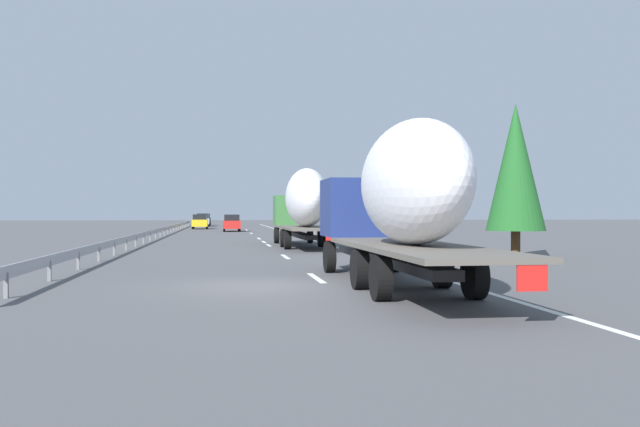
# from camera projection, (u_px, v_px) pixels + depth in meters

# --- Properties ---
(ground_plane) EXTENTS (260.00, 260.00, 0.00)m
(ground_plane) POSITION_uv_depth(u_px,v_px,m) (234.00, 236.00, 58.45)
(ground_plane) COLOR #4C4C4F
(lane_stripe_0) EXTENTS (3.20, 0.20, 0.01)m
(lane_stripe_0) POSITION_uv_depth(u_px,v_px,m) (316.00, 278.00, 21.08)
(lane_stripe_0) COLOR white
(lane_stripe_0) RESTS_ON ground_plane
(lane_stripe_1) EXTENTS (3.20, 0.20, 0.01)m
(lane_stripe_1) POSITION_uv_depth(u_px,v_px,m) (285.00, 257.00, 31.28)
(lane_stripe_1) COLOR white
(lane_stripe_1) RESTS_ON ground_plane
(lane_stripe_2) EXTENTS (3.20, 0.20, 0.01)m
(lane_stripe_2) POSITION_uv_depth(u_px,v_px,m) (269.00, 245.00, 42.41)
(lane_stripe_2) COLOR white
(lane_stripe_2) RESTS_ON ground_plane
(lane_stripe_3) EXTENTS (3.20, 0.20, 0.01)m
(lane_stripe_3) POSITION_uv_depth(u_px,v_px,m) (264.00, 242.00, 47.13)
(lane_stripe_3) COLOR white
(lane_stripe_3) RESTS_ON ground_plane
(lane_stripe_4) EXTENTS (3.20, 0.20, 0.01)m
(lane_stripe_4) POSITION_uv_depth(u_px,v_px,m) (259.00, 239.00, 53.32)
(lane_stripe_4) COLOR white
(lane_stripe_4) RESTS_ON ground_plane
(lane_stripe_5) EXTENTS (3.20, 0.20, 0.01)m
(lane_stripe_5) POSITION_uv_depth(u_px,v_px,m) (251.00, 233.00, 67.06)
(lane_stripe_5) COLOR white
(lane_stripe_5) RESTS_ON ground_plane
(lane_stripe_6) EXTENTS (3.20, 0.20, 0.01)m
(lane_stripe_6) POSITION_uv_depth(u_px,v_px,m) (247.00, 231.00, 77.10)
(lane_stripe_6) COLOR white
(lane_stripe_6) RESTS_ON ground_plane
(lane_stripe_7) EXTENTS (3.20, 0.20, 0.01)m
(lane_stripe_7) POSITION_uv_depth(u_px,v_px,m) (246.00, 230.00, 80.84)
(lane_stripe_7) COLOR white
(lane_stripe_7) RESTS_ON ground_plane
(edge_line_right) EXTENTS (110.00, 0.20, 0.01)m
(edge_line_right) POSITION_uv_depth(u_px,v_px,m) (293.00, 234.00, 64.18)
(edge_line_right) COLOR white
(edge_line_right) RESTS_ON ground_plane
(truck_lead) EXTENTS (14.17, 2.55, 4.45)m
(truck_lead) POSITION_uv_depth(u_px,v_px,m) (303.00, 204.00, 39.77)
(truck_lead) COLOR #387038
(truck_lead) RESTS_ON ground_plane
(truck_trailing) EXTENTS (14.01, 2.55, 4.26)m
(truck_trailing) POSITION_uv_depth(u_px,v_px,m) (399.00, 197.00, 18.32)
(truck_trailing) COLOR navy
(truck_trailing) RESTS_ON ground_plane
(car_black_suv) EXTENTS (4.15, 1.84, 1.86)m
(car_black_suv) POSITION_uv_depth(u_px,v_px,m) (205.00, 219.00, 109.65)
(car_black_suv) COLOR black
(car_black_suv) RESTS_ON ground_plane
(car_silver_hatch) EXTENTS (4.77, 1.88, 1.89)m
(car_silver_hatch) POSITION_uv_depth(u_px,v_px,m) (203.00, 220.00, 101.01)
(car_silver_hatch) COLOR #ADB2B7
(car_silver_hatch) RESTS_ON ground_plane
(car_yellow_coupe) EXTENTS (4.67, 1.89, 1.79)m
(car_yellow_coupe) POSITION_uv_depth(u_px,v_px,m) (200.00, 222.00, 84.79)
(car_yellow_coupe) COLOR gold
(car_yellow_coupe) RESTS_ON ground_plane
(car_red_compact) EXTENTS (4.66, 1.81, 1.80)m
(car_red_compact) POSITION_uv_depth(u_px,v_px,m) (232.00, 223.00, 73.73)
(car_red_compact) COLOR red
(car_red_compact) RESTS_ON ground_plane
(road_sign) EXTENTS (0.10, 0.90, 3.09)m
(road_sign) POSITION_uv_depth(u_px,v_px,m) (315.00, 211.00, 58.05)
(road_sign) COLOR gray
(road_sign) RESTS_ON ground_plane
(tree_0) EXTENTS (3.92, 3.92, 5.54)m
(tree_0) POSITION_uv_depth(u_px,v_px,m) (361.00, 199.00, 72.63)
(tree_0) COLOR #472D19
(tree_0) RESTS_ON ground_plane
(tree_1) EXTENTS (3.58, 3.58, 7.43)m
(tree_1) POSITION_uv_depth(u_px,v_px,m) (389.00, 182.00, 55.70)
(tree_1) COLOR #472D19
(tree_1) RESTS_ON ground_plane
(tree_2) EXTENTS (2.51, 2.51, 6.67)m
(tree_2) POSITION_uv_depth(u_px,v_px,m) (516.00, 167.00, 29.59)
(tree_2) COLOR #472D19
(tree_2) RESTS_ON ground_plane
(guardrail_median) EXTENTS (94.00, 0.10, 0.76)m
(guardrail_median) POSITION_uv_depth(u_px,v_px,m) (164.00, 229.00, 60.58)
(guardrail_median) COLOR #9EA0A5
(guardrail_median) RESTS_ON ground_plane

